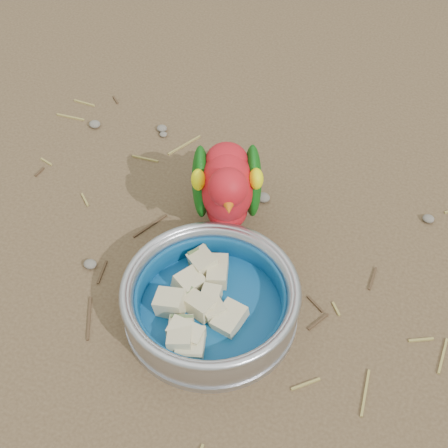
% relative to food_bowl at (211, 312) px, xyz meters
% --- Properties ---
extents(ground, '(60.00, 60.00, 0.00)m').
position_rel_food_bowl_xyz_m(ground, '(0.03, -0.01, -0.01)').
color(ground, brown).
extents(food_bowl, '(0.23, 0.23, 0.02)m').
position_rel_food_bowl_xyz_m(food_bowl, '(0.00, 0.00, 0.00)').
color(food_bowl, '#B2B2BA').
rests_on(food_bowl, ground).
extents(bowl_wall, '(0.23, 0.23, 0.04)m').
position_rel_food_bowl_xyz_m(bowl_wall, '(0.00, 0.00, 0.03)').
color(bowl_wall, '#B2B2BA').
rests_on(bowl_wall, food_bowl).
extents(fruit_wedges, '(0.14, 0.14, 0.03)m').
position_rel_food_bowl_xyz_m(fruit_wedges, '(0.00, 0.00, 0.02)').
color(fruit_wedges, beige).
rests_on(fruit_wedges, food_bowl).
extents(lory_parrot, '(0.16, 0.22, 0.16)m').
position_rel_food_bowl_xyz_m(lory_parrot, '(-0.03, 0.15, 0.07)').
color(lory_parrot, red).
rests_on(lory_parrot, ground).
extents(ground_debris, '(0.90, 0.80, 0.01)m').
position_rel_food_bowl_xyz_m(ground_debris, '(0.02, 0.06, -0.01)').
color(ground_debris, '#9D8A46').
rests_on(ground_debris, ground).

